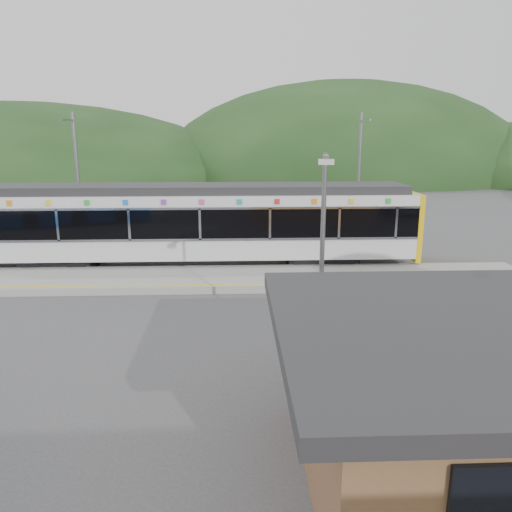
{
  "coord_description": "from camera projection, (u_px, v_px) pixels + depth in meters",
  "views": [
    {
      "loc": [
        0.77,
        -16.56,
        6.03
      ],
      "look_at": [
        1.5,
        1.0,
        1.67
      ],
      "focal_mm": 35.0,
      "sensor_mm": 36.0,
      "label": 1
    }
  ],
  "objects": [
    {
      "name": "hills",
      "position": [
        354.0,
        268.0,
        22.86
      ],
      "size": [
        146.0,
        149.0,
        26.0
      ],
      "color": "#1E3D19",
      "rests_on": "ground"
    },
    {
      "name": "platform",
      "position": [
        218.0,
        279.0,
        20.65
      ],
      "size": [
        26.0,
        3.2,
        0.3
      ],
      "primitive_type": "cube",
      "color": "#9E9E99",
      "rests_on": "ground"
    },
    {
      "name": "ground",
      "position": [
        215.0,
        309.0,
        17.48
      ],
      "size": [
        120.0,
        120.0,
        0.0
      ],
      "primitive_type": "plane",
      "color": "#4C4C4F",
      "rests_on": "ground"
    },
    {
      "name": "catenary_mast_east",
      "position": [
        358.0,
        181.0,
        25.19
      ],
      "size": [
        0.18,
        1.8,
        7.0
      ],
      "color": "slate",
      "rests_on": "ground"
    },
    {
      "name": "lamp_post",
      "position": [
        323.0,
        245.0,
        12.33
      ],
      "size": [
        0.37,
        1.01,
        5.56
      ],
      "rotation": [
        0.0,
        0.0,
        -0.15
      ],
      "color": "slate",
      "rests_on": "ground"
    },
    {
      "name": "yellow_line",
      "position": [
        216.0,
        284.0,
        19.35
      ],
      "size": [
        26.0,
        0.1,
        0.01
      ],
      "primitive_type": "cube",
      "color": "yellow",
      "rests_on": "platform"
    },
    {
      "name": "train",
      "position": [
        192.0,
        222.0,
        22.75
      ],
      "size": [
        20.44,
        3.01,
        3.74
      ],
      "color": "black",
      "rests_on": "ground"
    },
    {
      "name": "catenary_mast_west",
      "position": [
        78.0,
        182.0,
        24.63
      ],
      "size": [
        0.18,
        1.8,
        7.0
      ],
      "color": "slate",
      "rests_on": "ground"
    }
  ]
}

